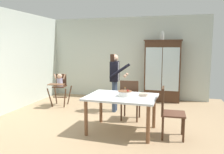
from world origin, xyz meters
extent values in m
plane|color=tan|center=(0.00, 0.00, 0.00)|extent=(6.24, 6.24, 0.00)
cube|color=beige|center=(0.00, 2.63, 1.35)|extent=(5.32, 0.06, 2.70)
cube|color=beige|center=(-2.63, 0.00, 1.35)|extent=(0.06, 5.32, 2.70)
cube|color=#422819|center=(1.21, 2.37, 0.95)|extent=(1.09, 0.42, 1.90)
cube|color=#422819|center=(1.21, 2.37, 1.92)|extent=(1.15, 0.48, 0.04)
cube|color=silver|center=(0.96, 2.15, 1.04)|extent=(0.49, 0.01, 1.33)
cube|color=silver|center=(1.47, 2.15, 1.04)|extent=(0.49, 0.01, 1.33)
cube|color=#422819|center=(1.21, 2.37, 1.04)|extent=(1.01, 0.36, 0.02)
cylinder|color=#B2B7B2|center=(1.18, 2.37, 2.05)|extent=(0.13, 0.13, 0.22)
cylinder|color=#B2B7B2|center=(1.18, 2.37, 2.18)|extent=(0.07, 0.07, 0.05)
cylinder|color=#422819|center=(-1.83, 0.75, 0.28)|extent=(0.12, 0.15, 0.56)
cylinder|color=#422819|center=(-1.39, 0.82, 0.28)|extent=(0.15, 0.12, 0.56)
cylinder|color=#422819|center=(-1.90, 1.18, 0.28)|extent=(0.15, 0.12, 0.56)
cylinder|color=#422819|center=(-1.46, 1.25, 0.28)|extent=(0.12, 0.15, 0.56)
cube|color=#422819|center=(-1.64, 1.00, 0.25)|extent=(0.42, 0.10, 0.02)
cube|color=#422819|center=(-1.64, 1.00, 0.57)|extent=(0.39, 0.39, 0.02)
cube|color=#422819|center=(-1.67, 1.15, 0.76)|extent=(0.31, 0.08, 0.34)
cube|color=brown|center=(-1.60, 0.73, 0.68)|extent=(0.47, 0.30, 0.02)
cylinder|color=#B2ADD1|center=(-1.65, 1.02, 0.70)|extent=(0.17, 0.17, 0.22)
sphere|color=tan|center=(-1.65, 1.02, 0.87)|extent=(0.15, 0.15, 0.15)
cylinder|color=tan|center=(-1.79, 1.00, 0.86)|extent=(0.10, 0.06, 0.17)
cylinder|color=tan|center=(-1.51, 1.04, 0.86)|extent=(0.10, 0.06, 0.17)
cylinder|color=#33425B|center=(0.06, 0.79, 0.41)|extent=(0.11, 0.11, 0.82)
cylinder|color=#33425B|center=(0.04, 0.96, 0.41)|extent=(0.11, 0.11, 0.82)
cube|color=black|center=(0.05, 0.88, 1.08)|extent=(0.23, 0.37, 0.52)
cube|color=white|center=(0.15, 0.88, 1.08)|extent=(0.01, 0.06, 0.49)
sphere|color=tan|center=(0.05, 0.88, 1.43)|extent=(0.19, 0.19, 0.19)
cube|color=#382319|center=(0.00, 0.87, 1.31)|extent=(0.11, 0.21, 0.44)
cylinder|color=black|center=(0.21, 0.69, 1.10)|extent=(0.49, 0.11, 0.37)
sphere|color=tan|center=(0.36, 0.70, 0.99)|extent=(0.08, 0.08, 0.08)
cylinder|color=black|center=(0.18, 1.09, 1.10)|extent=(0.49, 0.11, 0.37)
sphere|color=tan|center=(0.34, 1.10, 0.99)|extent=(0.08, 0.08, 0.08)
cube|color=silver|center=(0.56, -0.51, 0.72)|extent=(1.43, 1.06, 0.04)
cylinder|color=brown|center=(-0.06, -0.89, 0.35)|extent=(0.07, 0.07, 0.70)
cylinder|color=brown|center=(1.14, -0.95, 0.35)|extent=(0.07, 0.07, 0.70)
cylinder|color=brown|center=(-0.03, -0.07, 0.35)|extent=(0.07, 0.07, 0.70)
cylinder|color=brown|center=(1.18, -0.13, 0.35)|extent=(0.07, 0.07, 0.70)
cylinder|color=white|center=(0.63, -0.51, 0.79)|extent=(0.28, 0.28, 0.10)
cylinder|color=brown|center=(0.63, -0.51, 0.84)|extent=(0.27, 0.27, 0.01)
cylinder|color=#F2E5CC|center=(0.63, -0.51, 0.88)|extent=(0.01, 0.01, 0.06)
cone|color=yellow|center=(0.63, -0.51, 0.92)|extent=(0.02, 0.02, 0.02)
sphere|color=red|center=(0.69, -0.54, 0.87)|extent=(0.04, 0.04, 0.04)
cylinder|color=#C6AD93|center=(0.98, -0.40, 0.77)|extent=(0.18, 0.18, 0.05)
cylinder|color=#422819|center=(0.78, 0.49, 0.23)|extent=(0.04, 0.04, 0.45)
cylinder|color=#422819|center=(0.41, 0.50, 0.23)|extent=(0.04, 0.04, 0.45)
cylinder|color=#422819|center=(0.78, 0.12, 0.23)|extent=(0.04, 0.04, 0.45)
cylinder|color=#422819|center=(0.41, 0.13, 0.23)|extent=(0.04, 0.04, 0.45)
cube|color=brown|center=(0.59, 0.31, 0.47)|extent=(0.44, 0.44, 0.03)
cube|color=#422819|center=(0.59, 0.11, 0.72)|extent=(0.42, 0.04, 0.48)
cylinder|color=#422819|center=(0.78, 0.11, 0.72)|extent=(0.03, 0.03, 0.48)
cylinder|color=#422819|center=(0.40, 0.11, 0.72)|extent=(0.03, 0.03, 0.48)
cylinder|color=#422819|center=(1.76, -0.73, 0.23)|extent=(0.04, 0.04, 0.45)
cylinder|color=#422819|center=(1.75, -0.36, 0.23)|extent=(0.04, 0.04, 0.45)
cylinder|color=#422819|center=(1.39, -0.74, 0.23)|extent=(0.04, 0.04, 0.45)
cylinder|color=#422819|center=(1.38, -0.37, 0.23)|extent=(0.04, 0.04, 0.45)
cube|color=brown|center=(1.57, -0.55, 0.47)|extent=(0.45, 0.45, 0.03)
cube|color=#422819|center=(1.37, -0.56, 0.72)|extent=(0.05, 0.42, 0.48)
cylinder|color=#422819|center=(1.38, -0.75, 0.72)|extent=(0.03, 0.03, 0.48)
cylinder|color=#422819|center=(1.37, -0.37, 0.72)|extent=(0.03, 0.03, 0.48)
camera|label=1|loc=(1.53, -4.80, 1.71)|focal=35.82mm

